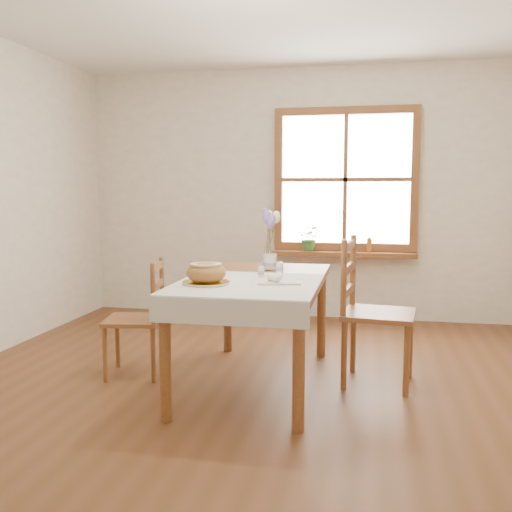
{
  "coord_description": "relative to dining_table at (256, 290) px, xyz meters",
  "views": [
    {
      "loc": [
        0.76,
        -3.49,
        1.36
      ],
      "look_at": [
        0.0,
        0.3,
        0.9
      ],
      "focal_mm": 40.0,
      "sensor_mm": 36.0,
      "label": 1
    }
  ],
  "objects": [
    {
      "name": "eggs",
      "position": [
        0.19,
        -0.22,
        0.13
      ],
      "size": [
        0.24,
        0.22,
        0.05
      ],
      "primitive_type": null,
      "rotation": [
        0.0,
        0.0,
        0.19
      ],
      "color": "silver",
      "rests_on": "egg_napkin"
    },
    {
      "name": "chair_left",
      "position": [
        -0.91,
        0.01,
        -0.24
      ],
      "size": [
        0.48,
        0.46,
        0.85
      ],
      "primitive_type": null,
      "rotation": [
        0.0,
        0.0,
        -1.39
      ],
      "color": "brown",
      "rests_on": "ground"
    },
    {
      "name": "window",
      "position": [
        0.5,
        2.17,
        0.79
      ],
      "size": [
        1.46,
        0.08,
        1.46
      ],
      "color": "brown",
      "rests_on": "ground"
    },
    {
      "name": "dining_table",
      "position": [
        0.0,
        0.0,
        0.0
      ],
      "size": [
        0.9,
        1.6,
        0.75
      ],
      "color": "brown",
      "rests_on": "ground"
    },
    {
      "name": "table_linen",
      "position": [
        0.0,
        -0.3,
        0.09
      ],
      "size": [
        0.91,
        0.99,
        0.01
      ],
      "primitive_type": "cube",
      "color": "silver",
      "rests_on": "dining_table"
    },
    {
      "name": "ground",
      "position": [
        0.0,
        -0.3,
        -0.66
      ],
      "size": [
        5.0,
        5.0,
        0.0
      ],
      "primitive_type": "plane",
      "color": "brown",
      "rests_on": "ground"
    },
    {
      "name": "egg_napkin",
      "position": [
        0.19,
        -0.22,
        0.1
      ],
      "size": [
        0.31,
        0.27,
        0.01
      ],
      "primitive_type": "cube",
      "rotation": [
        0.0,
        0.0,
        0.19
      ],
      "color": "silver",
      "rests_on": "table_linen"
    },
    {
      "name": "room_walls",
      "position": [
        0.0,
        -0.3,
        1.04
      ],
      "size": [
        4.6,
        5.1,
        2.65
      ],
      "color": "white",
      "rests_on": "ground"
    },
    {
      "name": "potted_plant",
      "position": [
        0.15,
        2.1,
        0.15
      ],
      "size": [
        0.28,
        0.3,
        0.2
      ],
      "primitive_type": "imported",
      "rotation": [
        0.0,
        0.0,
        -0.19
      ],
      "color": "#356E2C",
      "rests_on": "window_sill"
    },
    {
      "name": "bread_loaf",
      "position": [
        -0.24,
        -0.38,
        0.18
      ],
      "size": [
        0.25,
        0.25,
        0.14
      ],
      "primitive_type": "ellipsoid",
      "color": "#B27E3F",
      "rests_on": "bread_plate"
    },
    {
      "name": "pepper_shaker",
      "position": [
        0.15,
        0.12,
        0.14
      ],
      "size": [
        0.06,
        0.06,
        0.09
      ],
      "primitive_type": "cylinder",
      "rotation": [
        0.0,
        0.0,
        0.33
      ],
      "color": "silver",
      "rests_on": "table_linen"
    },
    {
      "name": "bread_plate",
      "position": [
        -0.24,
        -0.38,
        0.1
      ],
      "size": [
        0.3,
        0.3,
        0.02
      ],
      "primitive_type": "cylinder",
      "rotation": [
        0.0,
        0.0,
        -0.03
      ],
      "color": "silver",
      "rests_on": "table_linen"
    },
    {
      "name": "salt_shaker",
      "position": [
        0.05,
        -0.06,
        0.14
      ],
      "size": [
        0.05,
        0.05,
        0.08
      ],
      "primitive_type": "cylinder",
      "rotation": [
        0.0,
        0.0,
        0.12
      ],
      "color": "silver",
      "rests_on": "table_linen"
    },
    {
      "name": "window_sill",
      "position": [
        0.5,
        2.1,
        0.03
      ],
      "size": [
        1.46,
        0.2,
        0.05
      ],
      "color": "brown",
      "rests_on": "ground"
    },
    {
      "name": "chair_right",
      "position": [
        0.83,
        0.17,
        -0.15
      ],
      "size": [
        0.55,
        0.53,
        1.02
      ],
      "primitive_type": null,
      "rotation": [
        0.0,
        0.0,
        1.45
      ],
      "color": "brown",
      "rests_on": "ground"
    },
    {
      "name": "flower_vase",
      "position": [
        0.03,
        0.39,
        0.14
      ],
      "size": [
        0.11,
        0.11,
        0.11
      ],
      "primitive_type": "cylinder",
      "rotation": [
        0.0,
        0.0,
        0.09
      ],
      "color": "silver",
      "rests_on": "dining_table"
    },
    {
      "name": "lavender_bouquet",
      "position": [
        0.03,
        0.39,
        0.37
      ],
      "size": [
        0.18,
        0.18,
        0.34
      ],
      "primitive_type": null,
      "color": "#7A5EA7",
      "rests_on": "flower_vase"
    },
    {
      "name": "amber_bottle",
      "position": [
        0.76,
        2.1,
        0.13
      ],
      "size": [
        0.07,
        0.07,
        0.15
      ],
      "primitive_type": "cylinder",
      "rotation": [
        0.0,
        0.0,
        0.3
      ],
      "color": "#9E591D",
      "rests_on": "window_sill"
    }
  ]
}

